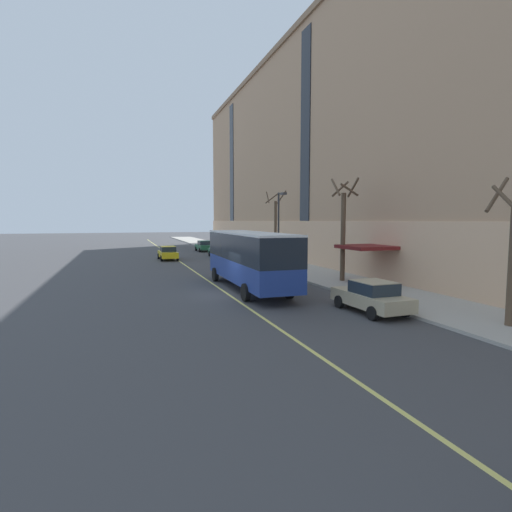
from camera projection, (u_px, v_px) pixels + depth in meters
name	position (u px, v px, depth m)	size (l,w,h in m)	color
ground_plane	(232.00, 294.00, 24.10)	(260.00, 260.00, 0.00)	#424244
sidewalk	(336.00, 279.00, 29.78)	(5.22, 160.00, 0.15)	#ADA89E
apartment_facade	(465.00, 109.00, 28.62)	(15.20, 110.00, 24.88)	tan
city_bus	(249.00, 256.00, 25.56)	(2.96, 11.99, 3.70)	navy
parked_car_green_0	(219.00, 251.00, 48.60)	(2.07, 4.80, 1.56)	#23603D
parked_car_green_2	(204.00, 246.00, 57.37)	(2.10, 4.31, 1.56)	#23603D
parked_car_champagne_3	(371.00, 297.00, 19.24)	(2.11, 4.43, 1.56)	#BCAD89
taxi_cab	(168.00, 253.00, 45.03)	(2.00, 4.74, 1.56)	yellow
street_tree_mid_block	(343.00, 228.00, 28.27)	(1.61, 1.57, 7.27)	brown
street_tree_far_uptown	(275.00, 227.00, 40.59)	(1.99, 1.66, 7.30)	brown
street_lamp	(280.00, 222.00, 34.62)	(0.36, 1.48, 6.70)	#2D2D30
fire_hydrant	(236.00, 254.00, 47.64)	(0.42, 0.24, 0.72)	red
lane_centerline	(217.00, 287.00, 26.86)	(0.16, 140.00, 0.01)	#E0D66B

